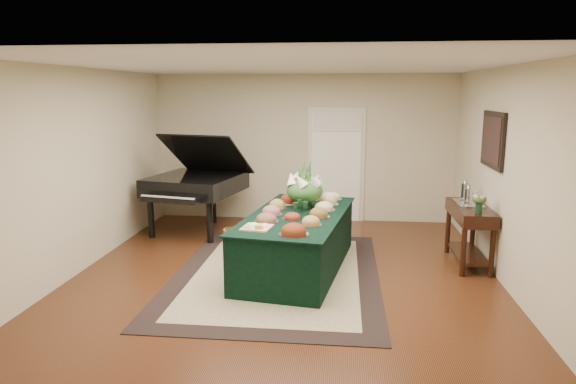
# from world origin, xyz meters

# --- Properties ---
(ground) EXTENTS (6.00, 6.00, 0.00)m
(ground) POSITION_xyz_m (0.00, 0.00, 0.00)
(ground) COLOR black
(ground) RESTS_ON ground
(area_rug) EXTENTS (2.68, 3.75, 0.01)m
(area_rug) POSITION_xyz_m (-0.11, -0.04, 0.01)
(area_rug) COLOR black
(area_rug) RESTS_ON ground
(kitchen_doorway) EXTENTS (1.05, 0.07, 2.10)m
(kitchen_doorway) POSITION_xyz_m (0.60, 2.97, 1.02)
(kitchen_doorway) COLOR silver
(kitchen_doorway) RESTS_ON ground
(buffet_table) EXTENTS (1.56, 2.69, 0.78)m
(buffet_table) POSITION_xyz_m (0.14, 0.19, 0.39)
(buffet_table) COLOR black
(buffet_table) RESTS_ON ground
(food_platters) EXTENTS (1.10, 2.32, 0.14)m
(food_platters) POSITION_xyz_m (0.19, 0.32, 0.82)
(food_platters) COLOR silver
(food_platters) RESTS_ON buffet_table
(cutting_board) EXTENTS (0.38, 0.38, 0.10)m
(cutting_board) POSITION_xyz_m (-0.28, -0.57, 0.81)
(cutting_board) COLOR tan
(cutting_board) RESTS_ON buffet_table
(green_goblets) EXTENTS (0.20, 0.26, 0.18)m
(green_goblets) POSITION_xyz_m (0.18, 0.18, 0.87)
(green_goblets) COLOR black
(green_goblets) RESTS_ON buffet_table
(floral_centerpiece) EXTENTS (0.53, 0.53, 0.53)m
(floral_centerpiece) POSITION_xyz_m (0.20, 0.57, 1.09)
(floral_centerpiece) COLOR black
(floral_centerpiece) RESTS_ON buffet_table
(grand_piano) EXTENTS (1.75, 1.88, 1.70)m
(grand_piano) POSITION_xyz_m (-1.75, 1.91, 0.85)
(grand_piano) COLOR black
(grand_piano) RESTS_ON ground
(wicker_basket) EXTENTS (0.35, 0.35, 0.22)m
(wicker_basket) POSITION_xyz_m (-0.98, 1.34, 0.11)
(wicker_basket) COLOR #9F7440
(wicker_basket) RESTS_ON ground
(mahogany_sideboard) EXTENTS (0.45, 1.21, 0.84)m
(mahogany_sideboard) POSITION_xyz_m (2.50, 0.66, 0.64)
(mahogany_sideboard) COLOR black
(mahogany_sideboard) RESTS_ON ground
(tea_service) EXTENTS (0.34, 0.58, 0.30)m
(tea_service) POSITION_xyz_m (2.50, 0.93, 0.95)
(tea_service) COLOR silver
(tea_service) RESTS_ON mahogany_sideboard
(pink_bouquet) EXTENTS (0.20, 0.20, 0.26)m
(pink_bouquet) POSITION_xyz_m (2.50, 0.26, 1.01)
(pink_bouquet) COLOR black
(pink_bouquet) RESTS_ON mahogany_sideboard
(wall_painting) EXTENTS (0.05, 0.95, 0.75)m
(wall_painting) POSITION_xyz_m (2.72, 0.66, 1.75)
(wall_painting) COLOR black
(wall_painting) RESTS_ON ground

